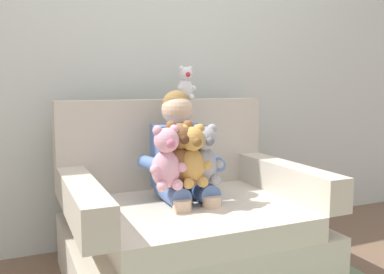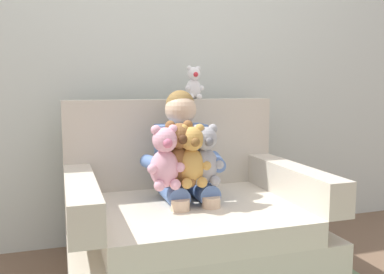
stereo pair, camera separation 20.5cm
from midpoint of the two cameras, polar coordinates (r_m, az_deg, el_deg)
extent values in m
cube|color=silver|center=(2.75, -8.23, 13.11)|extent=(6.00, 0.10, 2.60)
cube|color=beige|center=(2.26, -2.88, -15.44)|extent=(1.25, 0.97, 0.28)
cube|color=beige|center=(2.13, -2.23, -11.08)|extent=(0.97, 0.83, 0.12)
cube|color=beige|center=(2.50, -6.31, -0.82)|extent=(1.25, 0.14, 0.52)
cube|color=beige|center=(1.96, -17.77, -8.55)|extent=(0.14, 0.83, 0.17)
cube|color=beige|center=(2.34, 10.61, -5.79)|extent=(0.14, 0.83, 0.17)
cube|color=#597AB7|center=(2.25, -4.64, -2.60)|extent=(0.26, 0.16, 0.34)
sphere|color=beige|center=(2.23, -4.70, 3.78)|extent=(0.17, 0.17, 0.17)
sphere|color=olive|center=(2.23, -4.79, 4.44)|extent=(0.16, 0.16, 0.16)
cylinder|color=#597AB7|center=(2.15, -5.49, -7.76)|extent=(0.11, 0.26, 0.11)
cylinder|color=beige|center=(2.07, -4.29, -12.63)|extent=(0.09, 0.09, 0.30)
cylinder|color=#597AB7|center=(2.20, -1.49, -7.36)|extent=(0.11, 0.26, 0.11)
cylinder|color=beige|center=(2.13, -0.12, -12.08)|extent=(0.09, 0.09, 0.30)
cylinder|color=#597AB7|center=(2.10, -7.70, -3.92)|extent=(0.13, 0.27, 0.07)
cylinder|color=#597AB7|center=(2.21, 0.33, -3.32)|extent=(0.13, 0.27, 0.07)
ellipsoid|color=brown|center=(2.06, -4.64, -3.98)|extent=(0.15, 0.13, 0.20)
sphere|color=brown|center=(2.03, -4.56, 0.12)|extent=(0.13, 0.13, 0.13)
sphere|color=#4C2D19|center=(1.97, -4.01, -0.35)|extent=(0.05, 0.05, 0.05)
sphere|color=brown|center=(2.01, -5.84, 1.52)|extent=(0.05, 0.05, 0.05)
sphere|color=brown|center=(2.00, -6.23, -4.04)|extent=(0.05, 0.05, 0.05)
sphere|color=brown|center=(2.01, -5.20, -6.40)|extent=(0.06, 0.06, 0.06)
sphere|color=brown|center=(2.04, -3.45, 1.62)|extent=(0.05, 0.05, 0.05)
sphere|color=brown|center=(2.05, -2.39, -3.75)|extent=(0.05, 0.05, 0.05)
sphere|color=brown|center=(2.04, -2.98, -6.20)|extent=(0.06, 0.06, 0.06)
ellipsoid|color=#9E9EA3|center=(2.09, -1.14, -3.98)|extent=(0.14, 0.12, 0.18)
sphere|color=#9E9EA3|center=(2.06, -1.03, -0.22)|extent=(0.12, 0.12, 0.12)
sphere|color=slate|center=(2.01, -0.44, -0.65)|extent=(0.05, 0.05, 0.05)
sphere|color=#9E9EA3|center=(2.04, -2.17, 1.07)|extent=(0.05, 0.05, 0.05)
sphere|color=#9E9EA3|center=(2.03, -2.50, -4.04)|extent=(0.05, 0.05, 0.05)
sphere|color=#9E9EA3|center=(2.04, -1.57, -6.20)|extent=(0.05, 0.05, 0.05)
sphere|color=#9E9EA3|center=(2.07, -0.03, 1.17)|extent=(0.05, 0.05, 0.05)
sphere|color=#9E9EA3|center=(2.08, 0.93, -3.76)|extent=(0.05, 0.05, 0.05)
sphere|color=#9E9EA3|center=(2.07, 0.42, -6.01)|extent=(0.05, 0.05, 0.05)
ellipsoid|color=#EAA8BC|center=(2.01, -6.56, -4.45)|extent=(0.14, 0.12, 0.19)
sphere|color=#EAA8BC|center=(1.97, -6.52, -0.47)|extent=(0.12, 0.12, 0.12)
sphere|color=#CC6684|center=(1.92, -6.03, -0.94)|extent=(0.05, 0.05, 0.05)
sphere|color=#EAA8BC|center=(1.96, -7.77, 0.89)|extent=(0.05, 0.05, 0.05)
sphere|color=#EAA8BC|center=(1.95, -8.16, -4.53)|extent=(0.05, 0.05, 0.05)
sphere|color=#EAA8BC|center=(1.96, -7.17, -6.82)|extent=(0.05, 0.05, 0.05)
sphere|color=#EAA8BC|center=(1.98, -5.42, 1.00)|extent=(0.05, 0.05, 0.05)
sphere|color=#EAA8BC|center=(1.99, -4.38, -4.24)|extent=(0.05, 0.05, 0.05)
sphere|color=#EAA8BC|center=(1.98, -4.97, -6.63)|extent=(0.05, 0.05, 0.05)
ellipsoid|color=gold|center=(2.05, -2.93, -4.16)|extent=(0.14, 0.12, 0.19)
sphere|color=gold|center=(2.02, -2.83, -0.28)|extent=(0.12, 0.12, 0.12)
sphere|color=brown|center=(1.97, -2.27, -0.72)|extent=(0.05, 0.05, 0.05)
sphere|color=gold|center=(2.01, -4.03, 1.05)|extent=(0.05, 0.05, 0.05)
sphere|color=gold|center=(2.00, -4.39, -4.23)|extent=(0.05, 0.05, 0.05)
sphere|color=gold|center=(2.01, -3.42, -6.46)|extent=(0.05, 0.05, 0.05)
sphere|color=gold|center=(2.03, -1.79, 1.15)|extent=(0.05, 0.05, 0.05)
sphere|color=gold|center=(2.04, -0.79, -3.94)|extent=(0.05, 0.05, 0.05)
sphere|color=gold|center=(2.03, -1.33, -6.26)|extent=(0.05, 0.05, 0.05)
ellipsoid|color=white|center=(2.52, -3.27, 6.62)|extent=(0.09, 0.08, 0.12)
sphere|color=white|center=(2.52, -3.22, 8.72)|extent=(0.08, 0.08, 0.08)
sphere|color=#DB333D|center=(2.48, -2.93, 8.60)|extent=(0.03, 0.03, 0.03)
sphere|color=white|center=(2.51, -3.85, 9.43)|extent=(0.03, 0.03, 0.03)
sphere|color=white|center=(2.49, -4.04, 6.74)|extent=(0.03, 0.03, 0.03)
sphere|color=white|center=(2.48, -3.53, 5.56)|extent=(0.03, 0.03, 0.03)
sphere|color=white|center=(2.53, -2.66, 9.42)|extent=(0.03, 0.03, 0.03)
sphere|color=white|center=(2.52, -2.13, 6.76)|extent=(0.03, 0.03, 0.03)
sphere|color=white|center=(2.50, -2.42, 5.58)|extent=(0.03, 0.03, 0.03)
camera|label=1|loc=(0.10, -92.86, -0.36)|focal=38.73mm
camera|label=2|loc=(0.10, 87.14, 0.36)|focal=38.73mm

